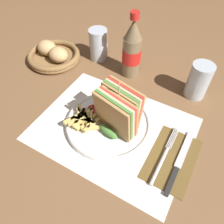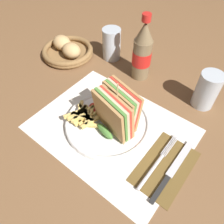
# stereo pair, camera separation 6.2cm
# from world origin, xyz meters

# --- Properties ---
(ground_plane) EXTENTS (4.00, 4.00, 0.00)m
(ground_plane) POSITION_xyz_m (0.00, 0.00, 0.00)
(ground_plane) COLOR brown
(placemat) EXTENTS (0.43, 0.33, 0.00)m
(placemat) POSITION_xyz_m (0.04, 0.02, 0.00)
(placemat) COLOR silver
(placemat) RESTS_ON ground_plane
(plate_main) EXTENTS (0.25, 0.25, 0.02)m
(plate_main) POSITION_xyz_m (0.02, 0.03, 0.01)
(plate_main) COLOR white
(plate_main) RESTS_ON ground_plane
(club_sandwich) EXTENTS (0.13, 0.11, 0.15)m
(club_sandwich) POSITION_xyz_m (0.05, 0.03, 0.08)
(club_sandwich) COLOR tan
(club_sandwich) RESTS_ON plate_main
(fries_pile) EXTENTS (0.10, 0.09, 0.02)m
(fries_pile) POSITION_xyz_m (-0.04, -0.01, 0.03)
(fries_pile) COLOR #E5C166
(fries_pile) RESTS_ON plate_main
(ketchup_blob) EXTENTS (0.04, 0.04, 0.01)m
(ketchup_blob) POSITION_xyz_m (-0.04, 0.04, 0.03)
(ketchup_blob) COLOR maroon
(ketchup_blob) RESTS_ON plate_main
(napkin) EXTENTS (0.11, 0.18, 0.00)m
(napkin) POSITION_xyz_m (0.22, 0.01, 0.00)
(napkin) COLOR brown
(napkin) RESTS_ON ground_plane
(fork) EXTENTS (0.02, 0.19, 0.01)m
(fork) POSITION_xyz_m (0.20, -0.01, 0.01)
(fork) COLOR silver
(fork) RESTS_ON napkin
(knife) EXTENTS (0.02, 0.20, 0.00)m
(knife) POSITION_xyz_m (0.24, 0.01, 0.01)
(knife) COLOR black
(knife) RESTS_ON napkin
(coke_bottle_near) EXTENTS (0.06, 0.06, 0.22)m
(coke_bottle_near) POSITION_xyz_m (-0.03, 0.27, 0.10)
(coke_bottle_near) COLOR #7A6647
(coke_bottle_near) RESTS_ON ground_plane
(glass_near) EXTENTS (0.07, 0.07, 0.12)m
(glass_near) POSITION_xyz_m (0.20, 0.28, 0.06)
(glass_near) COLOR silver
(glass_near) RESTS_ON ground_plane
(glass_far) EXTENTS (0.07, 0.07, 0.12)m
(glass_far) POSITION_xyz_m (-0.18, 0.29, 0.05)
(glass_far) COLOR silver
(glass_far) RESTS_ON ground_plane
(bread_basket) EXTENTS (0.20, 0.20, 0.07)m
(bread_basket) POSITION_xyz_m (-0.32, 0.20, 0.02)
(bread_basket) COLOR olive
(bread_basket) RESTS_ON ground_plane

